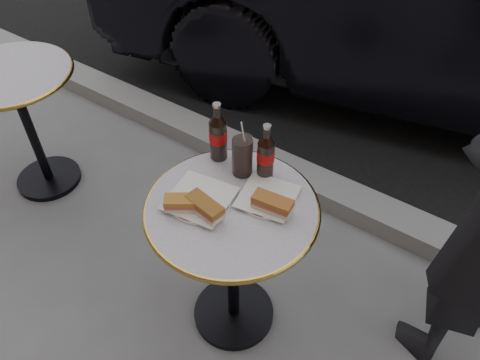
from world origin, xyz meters
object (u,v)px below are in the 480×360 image
Objects in this scene: plate_left at (200,200)px; plate_right at (268,198)px; cola_bottle_left at (218,131)px; cola_glass at (242,156)px; bistro_table at (233,267)px; cola_bottle_right at (266,151)px.

plate_left is 1.12× the size of plate_right.
cola_bottle_left reaches higher than cola_glass.
bistro_table is at bearing -43.84° from cola_bottle_left.
plate_right is at bearing -22.58° from cola_glass.
bistro_table is 3.14× the size of cola_bottle_right.
plate_left is 1.39× the size of cola_glass.
bistro_table is 0.56m from cola_bottle_left.
cola_glass is (-0.08, -0.03, -0.04)m from cola_bottle_right.
plate_left is 0.24m from plate_right.
cola_glass is at bearing 157.42° from plate_right.
cola_bottle_right reaches higher than plate_right.
cola_bottle_right is (0.20, 0.01, -0.01)m from cola_bottle_left.
cola_bottle_left is (-0.08, 0.23, 0.12)m from plate_left.
bistro_table is 0.39m from plate_right.
cola_glass is (0.04, 0.21, 0.07)m from plate_left.
cola_bottle_right is at bearing 127.06° from plate_right.
cola_bottle_left reaches higher than plate_left.
plate_right is at bearing 50.30° from bistro_table.
cola_bottle_right reaches higher than plate_left.
cola_bottle_right is (-0.07, 0.10, 0.11)m from plate_right.
cola_bottle_right is at bearing 3.74° from cola_bottle_left.
cola_bottle_left reaches higher than bistro_table.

